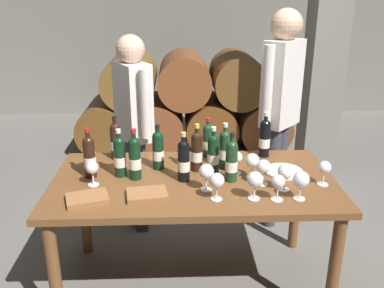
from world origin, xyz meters
TOP-DOWN VIEW (x-y plane):
  - ground_plane at (0.00, 0.00)m, footprint 14.00×14.00m
  - cellar_back_wall at (0.00, 4.20)m, footprint 10.00×0.24m
  - barrel_stack at (-0.00, 2.60)m, footprint 2.49×0.90m
  - stone_pillar at (1.30, 1.60)m, footprint 0.32×0.32m
  - dining_table at (0.00, 0.00)m, footprint 1.70×0.90m
  - wine_bottle_0 at (0.50, 0.35)m, footprint 0.07×0.07m
  - wine_bottle_1 at (-0.06, -0.02)m, footprint 0.07×0.07m
  - wine_bottle_2 at (-0.44, 0.06)m, footprint 0.07×0.07m
  - wine_bottle_3 at (-0.62, 0.06)m, footprint 0.07×0.07m
  - wine_bottle_4 at (0.11, 0.36)m, footprint 0.07×0.07m
  - wine_bottle_5 at (-0.21, 0.17)m, footprint 0.07×0.07m
  - wine_bottle_6 at (0.21, 0.16)m, footprint 0.07×0.07m
  - wine_bottle_7 at (0.22, -0.03)m, footprint 0.07×0.07m
  - wine_bottle_8 at (-0.35, 0.02)m, footprint 0.07×0.07m
  - wine_bottle_9 at (-0.50, 0.35)m, footprint 0.07×0.07m
  - wine_bottle_10 at (0.03, 0.13)m, footprint 0.07×0.07m
  - wine_bottle_11 at (0.13, 0.09)m, footprint 0.07×0.07m
  - wine_glass_0 at (0.40, -0.09)m, footprint 0.08×0.08m
  - wine_glass_1 at (0.35, 0.00)m, footprint 0.08×0.08m
  - wine_glass_2 at (0.07, -0.15)m, footprint 0.09×0.09m
  - wine_glass_3 at (0.32, -0.27)m, footprint 0.09×0.09m
  - wine_glass_4 at (0.51, -0.17)m, footprint 0.09×0.09m
  - wine_glass_5 at (0.11, -0.27)m, footprint 0.08×0.08m
  - wine_glass_6 at (0.57, -0.28)m, footprint 0.09×0.09m
  - wine_glass_7 at (-0.59, -0.06)m, footprint 0.07×0.07m
  - wine_glass_8 at (-0.64, 0.16)m, footprint 0.08×0.08m
  - wine_glass_9 at (0.27, 0.07)m, footprint 0.07×0.07m
  - wine_glass_10 at (0.75, -0.11)m, footprint 0.07×0.07m
  - wine_glass_11 at (0.44, -0.29)m, footprint 0.07×0.07m
  - tasting_notebook at (-0.27, -0.22)m, footprint 0.24×0.19m
  - leather_ledger at (-0.59, -0.26)m, footprint 0.26×0.22m
  - serving_plate at (0.57, 0.07)m, footprint 0.24×0.24m
  - sommelier_presenting at (0.69, 0.75)m, footprint 0.36×0.38m
  - taster_seated_left at (-0.42, 0.72)m, footprint 0.32×0.44m

SIDE VIEW (x-z plane):
  - ground_plane at x=0.00m, z-range 0.00..0.00m
  - barrel_stack at x=0.00m, z-range -0.04..1.11m
  - dining_table at x=0.00m, z-range 0.29..1.05m
  - serving_plate at x=0.57m, z-range 0.76..0.77m
  - tasting_notebook at x=-0.27m, z-range 0.76..0.79m
  - leather_ledger at x=-0.59m, z-range 0.76..0.79m
  - wine_glass_9 at x=0.27m, z-range 0.79..0.94m
  - wine_glass_7 at x=-0.59m, z-range 0.79..0.94m
  - wine_glass_11 at x=0.44m, z-range 0.79..0.94m
  - wine_glass_10 at x=0.75m, z-range 0.79..0.94m
  - wine_glass_8 at x=-0.64m, z-range 0.79..0.94m
  - wine_glass_5 at x=0.11m, z-range 0.79..0.95m
  - wine_glass_0 at x=0.40m, z-range 0.79..0.95m
  - wine_glass_1 at x=0.35m, z-range 0.79..0.95m
  - wine_glass_4 at x=0.51m, z-range 0.79..0.95m
  - wine_glass_2 at x=0.07m, z-range 0.79..0.95m
  - wine_glass_3 at x=0.32m, z-range 0.79..0.95m
  - wine_glass_6 at x=0.57m, z-range 0.79..0.96m
  - wine_bottle_4 at x=0.11m, z-range 0.74..1.02m
  - wine_bottle_5 at x=-0.21m, z-range 0.74..1.04m
  - wine_bottle_9 at x=-0.50m, z-range 0.74..1.04m
  - wine_bottle_6 at x=0.21m, z-range 0.74..1.04m
  - wine_bottle_11 at x=0.13m, z-range 0.74..1.04m
  - wine_bottle_2 at x=-0.44m, z-range 0.74..1.04m
  - wine_bottle_1 at x=-0.06m, z-range 0.74..1.04m
  - wine_bottle_7 at x=0.22m, z-range 0.74..1.04m
  - wine_bottle_10 at x=0.03m, z-range 0.74..1.04m
  - wine_bottle_3 at x=-0.62m, z-range 0.74..1.05m
  - wine_bottle_0 at x=0.50m, z-range 0.74..1.05m
  - wine_bottle_8 at x=-0.35m, z-range 0.74..1.05m
  - taster_seated_left at x=-0.42m, z-range 0.15..1.69m
  - sommelier_presenting at x=0.69m, z-range 0.19..1.90m
  - stone_pillar at x=1.30m, z-range 0.00..2.60m
  - cellar_back_wall at x=0.00m, z-range 0.00..2.80m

